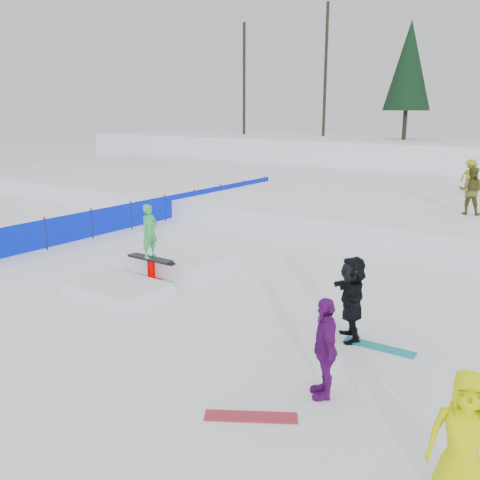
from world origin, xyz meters
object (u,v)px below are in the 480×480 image
Objects in this scene: walker_ygreen at (470,177)px; jib_rail_feature at (166,266)px; walker_olive at (471,191)px; spectator_yellow at (464,439)px; spectator_dark at (352,298)px; spectator_purple at (325,348)px; safety_fence at (165,208)px.

walker_ygreen reaches higher than jib_rail_feature.
walker_olive is at bearing 124.05° from walker_ygreen.
jib_rail_feature is (-8.77, 4.48, -0.53)m from spectator_yellow.
walker_olive is 11.52m from jib_rail_feature.
walker_olive is 1.03× the size of spectator_yellow.
spectator_purple is at bearing -20.62° from spectator_dark.
walker_ygreen reaches higher than spectator_yellow.
spectator_purple is at bearing 90.00° from walker_olive.
walker_olive is 10.89m from spectator_dark.
walker_olive is at bearing 147.17° from spectator_dark.
spectator_dark reaches higher than spectator_purple.
safety_fence is 7.65m from jib_rail_feature.
spectator_yellow is 0.38× the size of jib_rail_feature.
spectator_dark is (1.33, -16.03, -0.70)m from walker_ygreen.
spectator_dark is (11.05, -6.51, 0.32)m from safety_fence.
walker_ygreen is at bearing 73.39° from jib_rail_feature.
jib_rail_feature is (-6.38, 3.21, -0.53)m from spectator_purple.
spectator_yellow is at bearing 124.02° from walker_ygreen.
walker_olive reaches higher than safety_fence.
jib_rail_feature reaches higher than spectator_purple.
spectator_yellow is at bearing 99.03° from walker_olive.
walker_olive reaches higher than walker_ygreen.
spectator_purple is at bearing 117.58° from walker_ygreen.
spectator_dark reaches higher than safety_fence.
spectator_dark is (-2.93, 3.57, 0.03)m from spectator_yellow.
walker_olive is at bearing 146.70° from spectator_purple.
walker_ygreen is (9.72, 9.52, 1.02)m from safety_fence.
safety_fence is 3.64× the size of jib_rail_feature.
jib_rail_feature is (-5.84, 0.91, -0.56)m from spectator_dark.
spectator_yellow is (3.14, -14.43, -0.82)m from walker_olive.
walker_ygreen is at bearing 150.84° from spectator_dark.
walker_olive is 1.12× the size of walker_ygreen.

